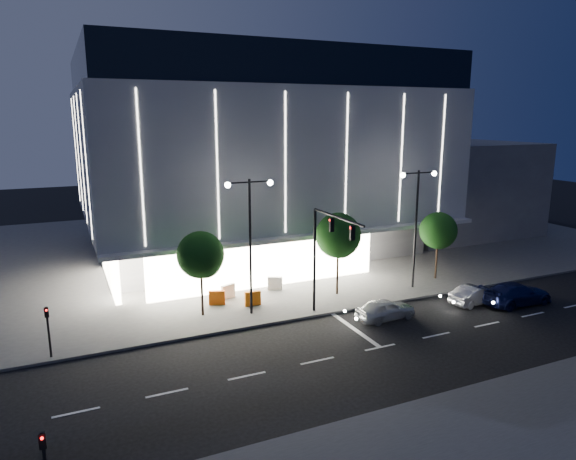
# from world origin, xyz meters

# --- Properties ---
(ground) EXTENTS (160.00, 160.00, 0.00)m
(ground) POSITION_xyz_m (0.00, 0.00, 0.00)
(ground) COLOR black
(ground) RESTS_ON ground
(sidewalk_museum) EXTENTS (70.00, 40.00, 0.15)m
(sidewalk_museum) POSITION_xyz_m (5.00, 24.00, 0.07)
(sidewalk_museum) COLOR #474747
(sidewalk_museum) RESTS_ON ground
(museum) EXTENTS (30.00, 25.80, 18.00)m
(museum) POSITION_xyz_m (2.98, 22.31, 9.27)
(museum) COLOR #4C4C51
(museum) RESTS_ON ground
(annex_building) EXTENTS (16.00, 20.00, 10.00)m
(annex_building) POSITION_xyz_m (26.00, 24.00, 5.00)
(annex_building) COLOR #4C4C51
(annex_building) RESTS_ON ground
(traffic_mast) EXTENTS (0.33, 5.89, 7.07)m
(traffic_mast) POSITION_xyz_m (1.00, 3.34, 5.03)
(traffic_mast) COLOR black
(traffic_mast) RESTS_ON ground
(street_lamp_west) EXTENTS (3.16, 0.36, 9.00)m
(street_lamp_west) POSITION_xyz_m (-3.00, 6.00, 5.96)
(street_lamp_west) COLOR black
(street_lamp_west) RESTS_ON ground
(street_lamp_east) EXTENTS (3.16, 0.36, 9.00)m
(street_lamp_east) POSITION_xyz_m (10.00, 6.00, 5.96)
(street_lamp_east) COLOR black
(street_lamp_east) RESTS_ON ground
(ped_signal_far) EXTENTS (0.22, 0.24, 3.00)m
(ped_signal_far) POSITION_xyz_m (-15.00, 4.50, 1.89)
(ped_signal_far) COLOR black
(ped_signal_far) RESTS_ON ground
(tree_left) EXTENTS (3.02, 3.02, 5.72)m
(tree_left) POSITION_xyz_m (-5.97, 7.02, 4.03)
(tree_left) COLOR black
(tree_left) RESTS_ON ground
(tree_mid) EXTENTS (3.25, 3.25, 6.15)m
(tree_mid) POSITION_xyz_m (4.03, 7.02, 4.33)
(tree_mid) COLOR black
(tree_mid) RESTS_ON ground
(tree_right) EXTENTS (2.91, 2.91, 5.51)m
(tree_right) POSITION_xyz_m (13.03, 7.02, 3.88)
(tree_right) COLOR black
(tree_right) RESTS_ON ground
(car_lead) EXTENTS (4.07, 1.79, 1.37)m
(car_lead) POSITION_xyz_m (4.64, 1.83, 0.68)
(car_lead) COLOR #B4B8BC
(car_lead) RESTS_ON ground
(car_second) EXTENTS (4.15, 1.88, 1.32)m
(car_second) POSITION_xyz_m (12.00, 1.64, 0.66)
(car_second) COLOR #A5A7AD
(car_second) RESTS_ON ground
(car_third) EXTENTS (5.30, 2.26, 1.52)m
(car_third) POSITION_xyz_m (14.50, 0.39, 0.76)
(car_third) COLOR #141A4E
(car_third) RESTS_ON ground
(barrier_a) EXTENTS (1.12, 0.60, 1.00)m
(barrier_a) POSITION_xyz_m (-4.62, 8.43, 0.65)
(barrier_a) COLOR #F5580D
(barrier_a) RESTS_ON sidewalk_museum
(barrier_b) EXTENTS (1.12, 0.63, 1.00)m
(barrier_b) POSITION_xyz_m (-3.52, 9.39, 0.65)
(barrier_b) COLOR silver
(barrier_b) RESTS_ON sidewalk_museum
(barrier_c) EXTENTS (1.11, 0.31, 1.00)m
(barrier_c) POSITION_xyz_m (-2.41, 7.31, 0.65)
(barrier_c) COLOR orange
(barrier_c) RESTS_ON sidewalk_museum
(barrier_d) EXTENTS (1.10, 0.69, 1.00)m
(barrier_d) POSITION_xyz_m (0.22, 9.66, 0.65)
(barrier_d) COLOR silver
(barrier_d) RESTS_ON sidewalk_museum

